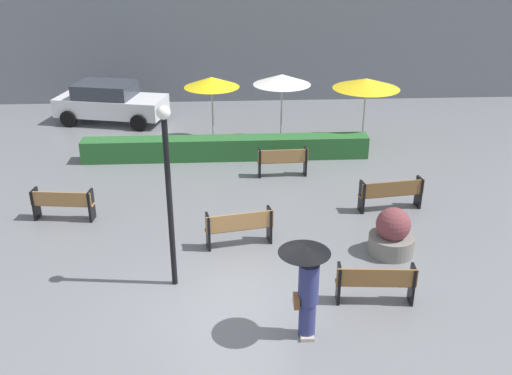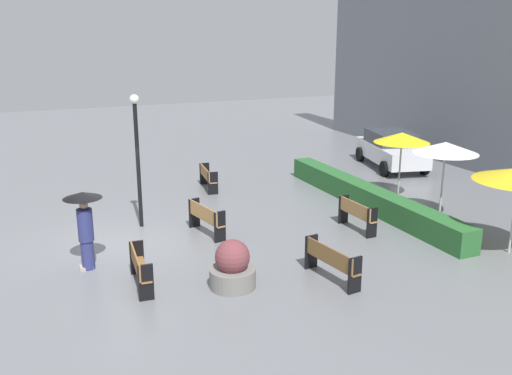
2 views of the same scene
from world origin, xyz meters
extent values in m
plane|color=slate|center=(0.00, 0.00, 0.00)|extent=(60.00, 60.00, 0.00)
cube|color=#9E7242|center=(1.59, 6.85, 0.47)|extent=(1.57, 0.30, 0.04)
cube|color=#9E7242|center=(1.60, 6.71, 0.69)|extent=(1.56, 0.10, 0.41)
cube|color=black|center=(0.88, 6.80, 0.45)|extent=(0.07, 0.34, 0.90)
cube|color=black|center=(2.31, 6.86, 0.45)|extent=(0.07, 0.34, 0.90)
cube|color=#9E7242|center=(-4.47, 4.23, 0.44)|extent=(1.64, 0.47, 0.04)
cube|color=#9E7242|center=(-4.49, 4.07, 0.65)|extent=(1.62, 0.23, 0.39)
cube|color=black|center=(-5.21, 4.30, 0.42)|extent=(0.10, 0.38, 0.84)
cube|color=black|center=(-3.72, 4.12, 0.42)|extent=(0.10, 0.38, 0.84)
cube|color=#9E7242|center=(0.12, 2.60, 0.45)|extent=(1.66, 0.55, 0.04)
cube|color=#9E7242|center=(0.15, 2.46, 0.69)|extent=(1.62, 0.35, 0.43)
cube|color=black|center=(-0.62, 2.44, 0.45)|extent=(0.12, 0.36, 0.91)
cube|color=black|center=(0.88, 2.73, 0.45)|extent=(0.12, 0.36, 0.91)
cube|color=olive|center=(2.86, 0.08, 0.44)|extent=(1.64, 0.37, 0.04)
cube|color=olive|center=(2.84, -0.06, 0.66)|extent=(1.62, 0.17, 0.40)
cube|color=black|center=(2.10, 0.12, 0.43)|extent=(0.09, 0.34, 0.86)
cube|color=black|center=(3.60, 0.00, 0.43)|extent=(0.09, 0.34, 0.86)
cube|color=brown|center=(4.32, 4.34, 0.44)|extent=(1.79, 0.50, 0.04)
cube|color=brown|center=(4.34, 4.20, 0.67)|extent=(1.76, 0.28, 0.41)
cube|color=black|center=(3.50, 4.21, 0.44)|extent=(0.11, 0.36, 0.87)
cube|color=black|center=(5.14, 4.44, 0.44)|extent=(0.11, 0.36, 0.87)
cylinder|color=navy|center=(1.31, -0.95, 0.38)|extent=(0.32, 0.32, 0.76)
cube|color=#B2A599|center=(1.31, -1.01, 0.04)|extent=(0.26, 0.32, 0.08)
cylinder|color=navy|center=(1.31, -0.95, 1.17)|extent=(0.38, 0.38, 0.82)
sphere|color=tan|center=(1.31, -0.95, 1.68)|extent=(0.21, 0.21, 0.21)
cube|color=brown|center=(1.09, -0.97, 0.81)|extent=(0.10, 0.28, 0.22)
cylinder|color=black|center=(1.21, -0.95, 1.46)|extent=(0.02, 0.02, 0.90)
cone|color=black|center=(1.21, -0.95, 1.91)|extent=(0.96, 0.96, 0.16)
cylinder|color=slate|center=(3.73, 2.00, 0.23)|extent=(1.09, 1.09, 0.46)
sphere|color=brown|center=(3.73, 2.00, 0.76)|extent=(0.82, 0.82, 0.82)
cylinder|color=black|center=(-1.33, 0.96, 1.88)|extent=(0.12, 0.12, 3.76)
sphere|color=white|center=(-1.33, 0.96, 3.88)|extent=(0.28, 0.28, 0.28)
cylinder|color=silver|center=(-0.59, 10.00, 1.11)|extent=(0.06, 0.06, 2.21)
cone|color=yellow|center=(-0.59, 10.00, 2.21)|extent=(1.93, 1.93, 0.35)
cylinder|color=silver|center=(1.83, 9.77, 1.17)|extent=(0.06, 0.06, 2.33)
cone|color=white|center=(1.83, 9.77, 2.33)|extent=(1.99, 1.99, 0.35)
cylinder|color=silver|center=(4.74, 9.63, 1.09)|extent=(0.06, 0.06, 2.18)
cone|color=yellow|center=(4.74, 9.63, 2.18)|extent=(2.32, 2.32, 0.35)
cube|color=#28602D|center=(-0.14, 8.40, 0.37)|extent=(9.49, 0.70, 0.74)
cube|color=silver|center=(-4.62, 12.66, 0.67)|extent=(4.49, 2.67, 0.70)
cube|color=#333842|center=(-4.81, 12.71, 1.29)|extent=(2.51, 2.07, 0.55)
cylinder|color=black|center=(-3.03, 13.18, 0.32)|extent=(0.67, 0.36, 0.64)
cylinder|color=black|center=(-3.43, 11.48, 0.32)|extent=(0.67, 0.36, 0.64)
cylinder|color=black|center=(-5.81, 13.84, 0.32)|extent=(0.67, 0.36, 0.64)
cylinder|color=black|center=(-6.21, 12.14, 0.32)|extent=(0.67, 0.36, 0.64)
camera|label=1|loc=(-0.15, -9.86, 7.15)|focal=40.83mm
camera|label=2|loc=(14.98, -2.29, 5.80)|focal=39.38mm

